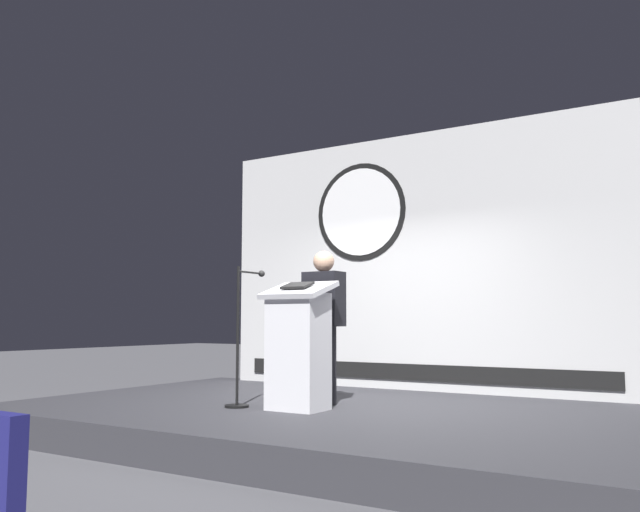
% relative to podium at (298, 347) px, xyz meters
% --- Properties ---
extents(ground_plane, '(40.00, 40.00, 0.00)m').
position_rel_podium_xyz_m(ground_plane, '(0.20, 0.42, -0.90)').
color(ground_plane, '#4C4C51').
extents(stage_platform, '(6.40, 4.00, 0.30)m').
position_rel_podium_xyz_m(stage_platform, '(0.20, 0.42, -0.75)').
color(stage_platform, '#333338').
rests_on(stage_platform, ground).
extents(banner_display, '(5.34, 0.12, 3.21)m').
position_rel_podium_xyz_m(banner_display, '(0.18, 2.27, 1.01)').
color(banner_display, silver).
rests_on(banner_display, stage_platform).
extents(podium, '(0.64, 0.49, 1.24)m').
position_rel_podium_xyz_m(podium, '(0.00, 0.00, 0.00)').
color(podium, silver).
rests_on(podium, stage_platform).
extents(speaker_person, '(0.40, 0.26, 1.57)m').
position_rel_podium_xyz_m(speaker_person, '(-0.00, 0.48, 0.20)').
color(speaker_person, black).
rests_on(speaker_person, stage_platform).
extents(microphone_stand, '(0.24, 0.54, 1.40)m').
position_rel_podium_xyz_m(microphone_stand, '(-0.62, -0.10, -0.11)').
color(microphone_stand, black).
rests_on(microphone_stand, stage_platform).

